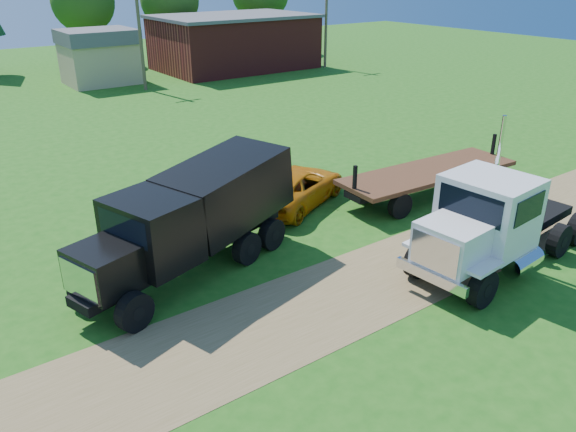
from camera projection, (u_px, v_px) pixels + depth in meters
ground at (387, 276)px, 19.35m from camera, size 140.00×140.00×0.00m
dirt_track at (387, 276)px, 19.35m from camera, size 120.00×4.20×0.01m
white_semi_tractor at (488, 225)px, 18.96m from camera, size 8.80×3.55×5.23m
black_dump_truck at (194, 215)px, 19.02m from camera, size 8.88×4.98×3.78m
orange_pickup at (296, 186)px, 25.01m from camera, size 6.36×4.82×1.60m
flatbed_trailer at (428, 176)px, 25.73m from camera, size 9.07×3.19×2.29m
spectator_a at (526, 234)px, 20.33m from camera, size 0.80×0.69×1.84m
spectator_b at (281, 181)px, 25.19m from camera, size 1.01×0.81×1.96m
brick_building at (234, 42)px, 57.46m from camera, size 15.40×10.40×5.30m
tan_shed at (99, 56)px, 50.05m from camera, size 6.20×5.40×4.70m
utility_poles at (140, 33)px, 46.50m from camera, size 42.20×0.28×9.00m
tree_row at (58, 1)px, 55.84m from camera, size 54.24×13.12×10.77m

